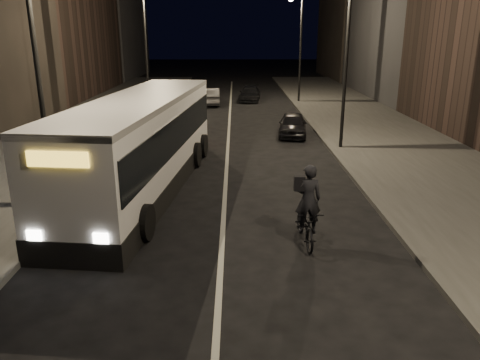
{
  "coord_description": "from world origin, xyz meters",
  "views": [
    {
      "loc": [
        0.38,
        -10.53,
        5.64
      ],
      "look_at": [
        0.51,
        2.44,
        1.5
      ],
      "focal_mm": 35.0,
      "sensor_mm": 36.0,
      "label": 1
    }
  ],
  "objects_px": {
    "streetlight_right_far": "(298,35)",
    "car_far": "(250,94)",
    "streetlight_right_mid": "(342,37)",
    "streetlight_left_far": "(149,35)",
    "streetlight_left_near": "(43,41)",
    "car_near": "(293,125)",
    "cyclist_on_bicycle": "(306,218)",
    "city_bus": "(142,140)",
    "car_mid": "(211,96)"
  },
  "relations": [
    {
      "from": "streetlight_right_far",
      "to": "car_far",
      "type": "bearing_deg",
      "value": 162.31
    },
    {
      "from": "streetlight_right_mid",
      "to": "car_far",
      "type": "relative_size",
      "value": 1.99
    },
    {
      "from": "streetlight_left_far",
      "to": "car_far",
      "type": "height_order",
      "value": "streetlight_left_far"
    },
    {
      "from": "streetlight_left_near",
      "to": "car_far",
      "type": "relative_size",
      "value": 1.99
    },
    {
      "from": "streetlight_left_far",
      "to": "car_near",
      "type": "relative_size",
      "value": 2.18
    },
    {
      "from": "streetlight_right_mid",
      "to": "car_near",
      "type": "bearing_deg",
      "value": 117.47
    },
    {
      "from": "cyclist_on_bicycle",
      "to": "city_bus",
      "type": "bearing_deg",
      "value": 134.56
    },
    {
      "from": "car_far",
      "to": "streetlight_right_mid",
      "type": "bearing_deg",
      "value": -72.28
    },
    {
      "from": "streetlight_right_mid",
      "to": "car_near",
      "type": "relative_size",
      "value": 2.18
    },
    {
      "from": "cyclist_on_bicycle",
      "to": "streetlight_right_far",
      "type": "bearing_deg",
      "value": 80.31
    },
    {
      "from": "streetlight_left_near",
      "to": "car_far",
      "type": "height_order",
      "value": "streetlight_left_near"
    },
    {
      "from": "streetlight_left_near",
      "to": "cyclist_on_bicycle",
      "type": "relative_size",
      "value": 3.5
    },
    {
      "from": "streetlight_right_far",
      "to": "car_far",
      "type": "xyz_separation_m",
      "value": [
        -3.7,
        1.18,
        -4.77
      ]
    },
    {
      "from": "car_far",
      "to": "city_bus",
      "type": "bearing_deg",
      "value": -95.82
    },
    {
      "from": "streetlight_left_far",
      "to": "car_mid",
      "type": "relative_size",
      "value": 2.0
    },
    {
      "from": "streetlight_left_far",
      "to": "car_far",
      "type": "distance_m",
      "value": 11.08
    },
    {
      "from": "cyclist_on_bicycle",
      "to": "car_mid",
      "type": "bearing_deg",
      "value": 95.34
    },
    {
      "from": "car_near",
      "to": "streetlight_right_mid",
      "type": "bearing_deg",
      "value": -55.2
    },
    {
      "from": "streetlight_right_mid",
      "to": "city_bus",
      "type": "relative_size",
      "value": 0.63
    },
    {
      "from": "cyclist_on_bicycle",
      "to": "car_near",
      "type": "height_order",
      "value": "cyclist_on_bicycle"
    },
    {
      "from": "city_bus",
      "to": "cyclist_on_bicycle",
      "type": "bearing_deg",
      "value": -35.91
    },
    {
      "from": "streetlight_right_mid",
      "to": "city_bus",
      "type": "distance_m",
      "value": 10.78
    },
    {
      "from": "city_bus",
      "to": "car_mid",
      "type": "relative_size",
      "value": 3.16
    },
    {
      "from": "streetlight_right_mid",
      "to": "streetlight_left_near",
      "type": "distance_m",
      "value": 13.33
    },
    {
      "from": "streetlight_right_far",
      "to": "cyclist_on_bicycle",
      "type": "distance_m",
      "value": 27.24
    },
    {
      "from": "streetlight_right_mid",
      "to": "streetlight_left_far",
      "type": "height_order",
      "value": "same"
    },
    {
      "from": "streetlight_right_mid",
      "to": "car_near",
      "type": "height_order",
      "value": "streetlight_right_mid"
    },
    {
      "from": "streetlight_left_far",
      "to": "city_bus",
      "type": "height_order",
      "value": "streetlight_left_far"
    },
    {
      "from": "streetlight_right_far",
      "to": "cyclist_on_bicycle",
      "type": "relative_size",
      "value": 3.5
    },
    {
      "from": "streetlight_right_far",
      "to": "city_bus",
      "type": "height_order",
      "value": "streetlight_right_far"
    },
    {
      "from": "car_near",
      "to": "car_far",
      "type": "distance_m",
      "value": 13.99
    },
    {
      "from": "cyclist_on_bicycle",
      "to": "car_far",
      "type": "distance_m",
      "value": 27.87
    },
    {
      "from": "streetlight_left_near",
      "to": "cyclist_on_bicycle",
      "type": "distance_m",
      "value": 9.32
    },
    {
      "from": "streetlight_right_far",
      "to": "streetlight_right_mid",
      "type": "bearing_deg",
      "value": -90.0
    },
    {
      "from": "car_far",
      "to": "streetlight_left_near",
      "type": "bearing_deg",
      "value": -99.9
    },
    {
      "from": "streetlight_left_far",
      "to": "city_bus",
      "type": "xyz_separation_m",
      "value": [
        2.33,
        -15.86,
        -3.51
      ]
    },
    {
      "from": "cyclist_on_bicycle",
      "to": "car_near",
      "type": "distance_m",
      "value": 14.08
    },
    {
      "from": "streetlight_right_mid",
      "to": "streetlight_left_near",
      "type": "relative_size",
      "value": 1.0
    },
    {
      "from": "streetlight_right_far",
      "to": "car_far",
      "type": "height_order",
      "value": "streetlight_right_far"
    },
    {
      "from": "city_bus",
      "to": "car_mid",
      "type": "bearing_deg",
      "value": 92.35
    },
    {
      "from": "streetlight_left_near",
      "to": "streetlight_left_far",
      "type": "bearing_deg",
      "value": 90.0
    },
    {
      "from": "streetlight_right_far",
      "to": "streetlight_left_far",
      "type": "distance_m",
      "value": 12.24
    },
    {
      "from": "streetlight_left_far",
      "to": "car_near",
      "type": "height_order",
      "value": "streetlight_left_far"
    },
    {
      "from": "streetlight_right_far",
      "to": "streetlight_left_near",
      "type": "relative_size",
      "value": 1.0
    },
    {
      "from": "streetlight_left_far",
      "to": "cyclist_on_bicycle",
      "type": "xyz_separation_m",
      "value": [
        7.65,
        -20.68,
        -4.59
      ]
    },
    {
      "from": "streetlight_right_far",
      "to": "car_far",
      "type": "relative_size",
      "value": 1.99
    },
    {
      "from": "streetlight_left_far",
      "to": "cyclist_on_bicycle",
      "type": "bearing_deg",
      "value": -69.7
    },
    {
      "from": "cyclist_on_bicycle",
      "to": "car_mid",
      "type": "xyz_separation_m",
      "value": [
        -3.89,
        25.74,
        -0.1
      ]
    },
    {
      "from": "city_bus",
      "to": "car_far",
      "type": "distance_m",
      "value": 23.54
    },
    {
      "from": "streetlight_right_far",
      "to": "car_mid",
      "type": "distance_m",
      "value": 8.4
    }
  ]
}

